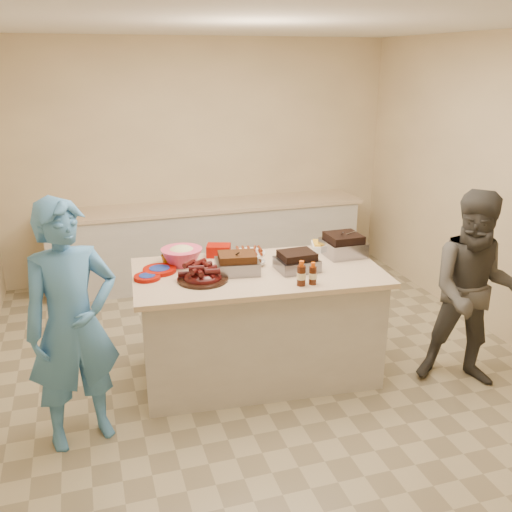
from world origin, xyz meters
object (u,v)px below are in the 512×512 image
object	(u,v)px
bbq_bottle_b	(312,284)
island	(258,373)
roasting_pan	(343,255)
guest_gray	(463,380)
mustard_bottle	(242,264)
plastic_cup	(167,265)
rib_platter	(203,280)
coleslaw_bowl	(182,264)
bbq_bottle_a	(301,285)
guest_blue	(85,436)

from	to	relation	value
bbq_bottle_b	island	bearing A→B (deg)	126.71
roasting_pan	guest_gray	bearing A→B (deg)	-45.12
island	mustard_bottle	bearing A→B (deg)	120.16
bbq_bottle_b	plastic_cup	world-z (taller)	bbq_bottle_b
guest_gray	rib_platter	bearing A→B (deg)	-166.60
coleslaw_bowl	mustard_bottle	world-z (taller)	coleslaw_bowl
bbq_bottle_a	plastic_cup	xyz separation A→B (m)	(-0.86, 0.72, 0.00)
bbq_bottle_a	mustard_bottle	distance (m)	0.62
roasting_pan	bbq_bottle_a	xyz separation A→B (m)	(-0.58, -0.53, 0.00)
rib_platter	guest_gray	world-z (taller)	rib_platter
guest_gray	island	bearing A→B (deg)	-173.37
rib_platter	plastic_cup	world-z (taller)	rib_platter
bbq_bottle_b	plastic_cup	xyz separation A→B (m)	(-0.95, 0.72, 0.00)
guest_blue	guest_gray	distance (m)	2.94
roasting_pan	coleslaw_bowl	bearing A→B (deg)	171.99
rib_platter	bbq_bottle_b	world-z (taller)	bbq_bottle_b
bbq_bottle_a	bbq_bottle_b	size ratio (longest dim) A/B	1.11
roasting_pan	plastic_cup	xyz separation A→B (m)	(-1.44, 0.19, 0.00)
island	rib_platter	world-z (taller)	rib_platter
island	bbq_bottle_b	world-z (taller)	bbq_bottle_b
island	guest_gray	size ratio (longest dim) A/B	1.23
roasting_pan	bbq_bottle_b	xyz separation A→B (m)	(-0.49, -0.53, 0.00)
guest_blue	guest_gray	world-z (taller)	guest_gray
mustard_bottle	guest_gray	bearing A→B (deg)	-25.32
rib_platter	guest_gray	distance (m)	2.26
bbq_bottle_b	guest_blue	world-z (taller)	bbq_bottle_b
island	rib_platter	distance (m)	1.02
island	plastic_cup	size ratio (longest dim) A/B	20.58
roasting_pan	plastic_cup	world-z (taller)	roasting_pan
rib_platter	guest_blue	distance (m)	1.35
island	mustard_bottle	xyz separation A→B (m)	(-0.08, 0.17, 0.91)
coleslaw_bowl	guest_gray	xyz separation A→B (m)	(2.09, -0.91, -0.91)
mustard_bottle	bbq_bottle_b	bearing A→B (deg)	-56.29
coleslaw_bowl	guest_gray	bearing A→B (deg)	-23.51
roasting_pan	plastic_cup	bearing A→B (deg)	171.49
rib_platter	bbq_bottle_a	size ratio (longest dim) A/B	2.04
coleslaw_bowl	bbq_bottle_b	size ratio (longest dim) A/B	1.96
guest_blue	bbq_bottle_b	bearing A→B (deg)	-14.38
mustard_bottle	bbq_bottle_a	bearing A→B (deg)	-62.86
roasting_pan	coleslaw_bowl	size ratio (longest dim) A/B	0.96
roasting_pan	coleslaw_bowl	world-z (taller)	coleslaw_bowl
coleslaw_bowl	bbq_bottle_a	bearing A→B (deg)	-42.96
rib_platter	roasting_pan	xyz separation A→B (m)	(1.24, 0.22, 0.00)
guest_gray	plastic_cup	bearing A→B (deg)	-175.03
island	mustard_bottle	size ratio (longest dim) A/B	15.18
bbq_bottle_b	plastic_cup	distance (m)	1.19
roasting_pan	bbq_bottle_b	distance (m)	0.72
bbq_bottle_a	mustard_bottle	world-z (taller)	bbq_bottle_a
plastic_cup	bbq_bottle_a	bearing A→B (deg)	-39.97
island	plastic_cup	xyz separation A→B (m)	(-0.65, 0.33, 0.91)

